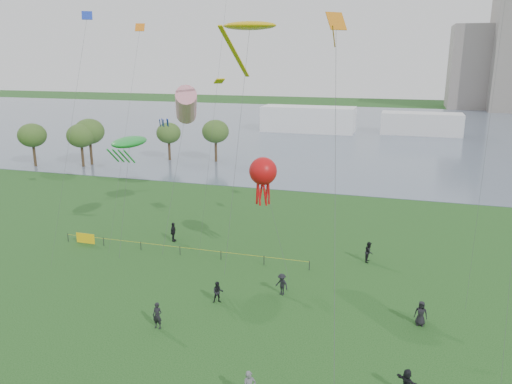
# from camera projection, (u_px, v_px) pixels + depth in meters

# --- Properties ---
(ground_plane) EXTENTS (400.00, 400.00, 0.00)m
(ground_plane) POSITION_uv_depth(u_px,v_px,m) (208.00, 366.00, 29.36)
(ground_plane) COLOR #153D13
(lake) EXTENTS (400.00, 120.00, 0.08)m
(lake) POSITION_uv_depth(u_px,v_px,m) (360.00, 131.00, 121.88)
(lake) COLOR slate
(lake) RESTS_ON ground_plane
(building_low) EXTENTS (16.00, 18.00, 28.00)m
(building_low) POSITION_uv_depth(u_px,v_px,m) (474.00, 67.00, 172.38)
(building_low) COLOR gray
(building_low) RESTS_ON ground_plane
(pavilion_left) EXTENTS (22.00, 8.00, 6.00)m
(pavilion_left) POSITION_uv_depth(u_px,v_px,m) (308.00, 119.00, 119.75)
(pavilion_left) COLOR white
(pavilion_left) RESTS_ON ground_plane
(pavilion_right) EXTENTS (18.00, 7.00, 5.00)m
(pavilion_right) POSITION_uv_depth(u_px,v_px,m) (421.00, 124.00, 115.55)
(pavilion_right) COLOR silver
(pavilion_right) RESTS_ON ground_plane
(trees) EXTENTS (31.87, 16.60, 7.71)m
(trees) POSITION_uv_depth(u_px,v_px,m) (116.00, 133.00, 82.88)
(trees) COLOR #382919
(trees) RESTS_ON ground_plane
(fence) EXTENTS (24.07, 0.07, 1.05)m
(fence) POSITION_uv_depth(u_px,v_px,m) (121.00, 242.00, 47.28)
(fence) COLOR black
(fence) RESTS_ON ground_plane
(spectator_a) EXTENTS (0.99, 0.90, 1.64)m
(spectator_a) POSITION_uv_depth(u_px,v_px,m) (218.00, 292.00, 36.70)
(spectator_a) COLOR black
(spectator_a) RESTS_ON ground_plane
(spectator_b) EXTENTS (1.28, 1.04, 1.72)m
(spectator_b) POSITION_uv_depth(u_px,v_px,m) (282.00, 284.00, 37.89)
(spectator_b) COLOR black
(spectator_b) RESTS_ON ground_plane
(spectator_c) EXTENTS (0.54, 1.15, 1.92)m
(spectator_c) POSITION_uv_depth(u_px,v_px,m) (173.00, 232.00, 48.87)
(spectator_c) COLOR black
(spectator_c) RESTS_ON ground_plane
(spectator_d) EXTENTS (0.89, 0.61, 1.74)m
(spectator_d) POSITION_uv_depth(u_px,v_px,m) (421.00, 313.00, 33.59)
(spectator_d) COLOR black
(spectator_d) RESTS_ON ground_plane
(spectator_e) EXTENTS (1.46, 1.19, 1.56)m
(spectator_e) POSITION_uv_depth(u_px,v_px,m) (407.00, 382.00, 26.60)
(spectator_e) COLOR black
(spectator_e) RESTS_ON ground_plane
(spectator_f) EXTENTS (0.70, 0.48, 1.84)m
(spectator_f) POSITION_uv_depth(u_px,v_px,m) (157.00, 316.00, 33.19)
(spectator_f) COLOR black
(spectator_f) RESTS_ON ground_plane
(spectator_g) EXTENTS (0.78, 0.96, 1.84)m
(spectator_g) POSITION_uv_depth(u_px,v_px,m) (369.00, 252.00, 44.00)
(spectator_g) COLOR black
(spectator_g) RESTS_ON ground_plane
(kite_stingray) EXTENTS (4.94, 10.43, 20.65)m
(kite_stingray) POSITION_uv_depth(u_px,v_px,m) (249.00, 27.00, 44.61)
(kite_stingray) COLOR #3F3F42
(kite_windsock) EXTENTS (4.37, 8.44, 15.10)m
(kite_windsock) POSITION_uv_depth(u_px,v_px,m) (186.00, 105.00, 47.60)
(kite_windsock) COLOR #3F3F42
(kite_creature) EXTENTS (2.55, 5.79, 10.48)m
(kite_creature) POSITION_uv_depth(u_px,v_px,m) (129.00, 142.00, 45.57)
(kite_creature) COLOR #3F3F42
(kite_octopus) EXTENTS (4.30, 4.24, 9.45)m
(kite_octopus) POSITION_uv_depth(u_px,v_px,m) (263.00, 172.00, 41.96)
(kite_octopus) COLOR #3F3F42
(kite_delta) EXTENTS (3.43, 15.54, 20.43)m
(kite_delta) POSITION_uv_depth(u_px,v_px,m) (336.00, 42.00, 32.00)
(kite_delta) COLOR #3F3F42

